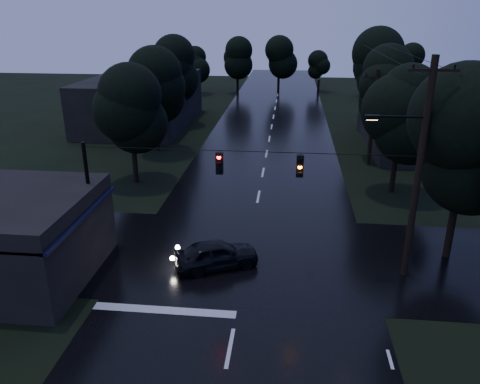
# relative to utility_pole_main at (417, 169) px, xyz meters

# --- Properties ---
(main_road) EXTENTS (12.00, 120.00, 0.02)m
(main_road) POSITION_rel_utility_pole_main_xyz_m (-7.41, 19.00, -5.26)
(main_road) COLOR black
(main_road) RESTS_ON ground
(cross_street) EXTENTS (60.00, 9.00, 0.02)m
(cross_street) POSITION_rel_utility_pole_main_xyz_m (-7.41, 1.00, -5.26)
(cross_street) COLOR black
(cross_street) RESTS_ON ground
(building_far_right) EXTENTS (10.00, 14.00, 4.40)m
(building_far_right) POSITION_rel_utility_pole_main_xyz_m (6.59, 23.00, -3.06)
(building_far_right) COLOR black
(building_far_right) RESTS_ON ground
(building_far_left) EXTENTS (10.00, 16.00, 5.00)m
(building_far_left) POSITION_rel_utility_pole_main_xyz_m (-21.41, 29.00, -2.76)
(building_far_left) COLOR black
(building_far_left) RESTS_ON ground
(utility_pole_main) EXTENTS (3.50, 0.30, 10.00)m
(utility_pole_main) POSITION_rel_utility_pole_main_xyz_m (0.00, 0.00, 0.00)
(utility_pole_main) COLOR black
(utility_pole_main) RESTS_ON ground
(utility_pole_far) EXTENTS (2.00, 0.30, 7.50)m
(utility_pole_far) POSITION_rel_utility_pole_main_xyz_m (0.89, 17.00, -1.38)
(utility_pole_far) COLOR black
(utility_pole_far) RESTS_ON ground
(anchor_pole_left) EXTENTS (0.18, 0.18, 6.00)m
(anchor_pole_left) POSITION_rel_utility_pole_main_xyz_m (-14.91, 0.00, -2.26)
(anchor_pole_left) COLOR black
(anchor_pole_left) RESTS_ON ground
(span_signals) EXTENTS (15.00, 0.37, 1.12)m
(span_signals) POSITION_rel_utility_pole_main_xyz_m (-6.85, -0.01, -0.01)
(span_signals) COLOR black
(span_signals) RESTS_ON ground
(tree_corner_near) EXTENTS (4.48, 4.48, 9.44)m
(tree_corner_near) POSITION_rel_utility_pole_main_xyz_m (2.59, 2.00, 0.74)
(tree_corner_near) COLOR black
(tree_corner_near) RESTS_ON ground
(tree_left_a) EXTENTS (3.92, 3.92, 8.26)m
(tree_left_a) POSITION_rel_utility_pole_main_xyz_m (-16.41, 11.00, -0.02)
(tree_left_a) COLOR black
(tree_left_a) RESTS_ON ground
(tree_left_b) EXTENTS (4.20, 4.20, 8.85)m
(tree_left_b) POSITION_rel_utility_pole_main_xyz_m (-17.01, 19.00, 0.36)
(tree_left_b) COLOR black
(tree_left_b) RESTS_ON ground
(tree_left_c) EXTENTS (4.48, 4.48, 9.44)m
(tree_left_c) POSITION_rel_utility_pole_main_xyz_m (-17.61, 29.00, 0.74)
(tree_left_c) COLOR black
(tree_left_c) RESTS_ON ground
(tree_right_a) EXTENTS (4.20, 4.20, 8.85)m
(tree_right_a) POSITION_rel_utility_pole_main_xyz_m (1.59, 11.00, 0.36)
(tree_right_a) COLOR black
(tree_right_a) RESTS_ON ground
(tree_right_b) EXTENTS (4.48, 4.48, 9.44)m
(tree_right_b) POSITION_rel_utility_pole_main_xyz_m (2.19, 19.00, 0.74)
(tree_right_b) COLOR black
(tree_right_b) RESTS_ON ground
(tree_right_c) EXTENTS (4.76, 4.76, 10.03)m
(tree_right_c) POSITION_rel_utility_pole_main_xyz_m (2.79, 29.00, 1.11)
(tree_right_c) COLOR black
(tree_right_c) RESTS_ON ground
(car) EXTENTS (4.34, 3.12, 1.37)m
(car) POSITION_rel_utility_pole_main_xyz_m (-8.80, -0.24, -4.57)
(car) COLOR black
(car) RESTS_ON ground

